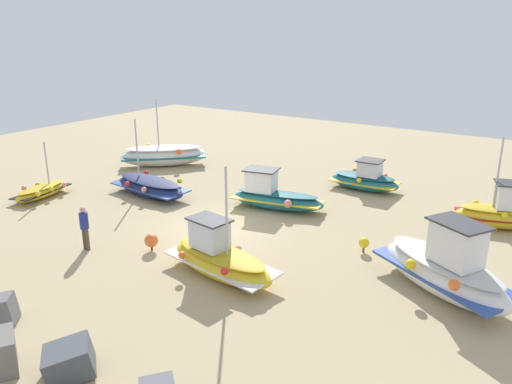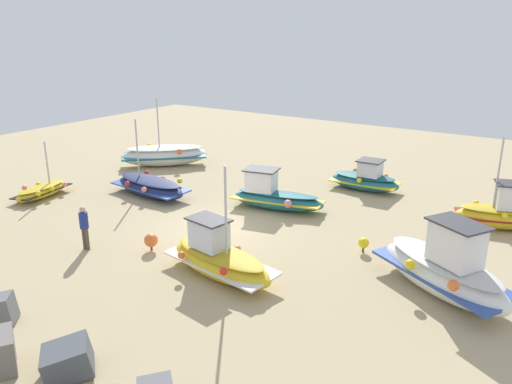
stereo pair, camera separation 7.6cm
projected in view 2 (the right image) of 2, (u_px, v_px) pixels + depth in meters
The scene contains 12 objects.
ground_plane at pixel (216, 228), 20.82m from camera, with size 51.11×51.11×0.00m, color tan.
fishing_boat_0 at pixel (164, 155), 30.09m from camera, with size 4.89×4.78×4.01m.
fishing_boat_1 at pixel (150, 186), 24.73m from camera, with size 4.58×2.12×3.74m.
fishing_boat_2 at pixel (501, 213), 20.65m from camera, with size 3.76×2.47×3.82m.
fishing_boat_3 at pixel (219, 258), 16.68m from camera, with size 4.50×2.13×3.88m.
fishing_boat_4 at pixel (444, 269), 15.50m from camera, with size 5.04×3.88×2.47m.
fishing_boat_5 at pixel (275, 196), 22.85m from camera, with size 4.49×2.33×1.87m.
fishing_boat_6 at pixel (42, 191), 24.52m from camera, with size 1.77×3.21×2.69m.
fishing_boat_7 at pixel (365, 179), 25.56m from camera, with size 3.58×1.84×1.61m.
person_walking at pixel (84, 225), 18.52m from camera, with size 0.32×0.32×1.68m.
mooring_buoy_0 at pixel (364, 243), 18.46m from camera, with size 0.40×0.40×0.57m.
mooring_buoy_1 at pixel (151, 240), 18.59m from camera, with size 0.51×0.51×0.66m.
Camera 2 is at (-12.10, 15.18, 7.86)m, focal length 35.40 mm.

